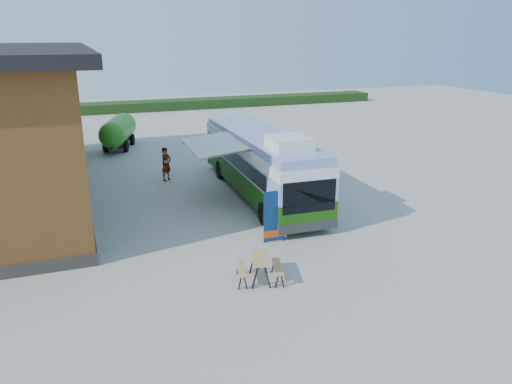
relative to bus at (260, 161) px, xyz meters
name	(u,v)px	position (x,y,z in m)	size (l,w,h in m)	color
ground	(263,241)	(-2.05, -5.77, -1.84)	(100.00, 100.00, 0.00)	#BCB7AD
hedge	(209,103)	(5.95, 32.23, -1.34)	(40.00, 3.00, 1.00)	#264419
bus	(260,161)	(0.00, 0.00, 0.00)	(3.02, 12.60, 3.85)	#1F6010
awning	(220,146)	(-2.15, -0.05, 0.96)	(2.97, 4.67, 0.54)	white
banner	(275,221)	(-1.62, -5.96, -0.95)	(0.94, 0.20, 2.17)	navy
picnic_table	(260,263)	(-3.36, -8.91, -1.20)	(1.82, 1.70, 0.86)	tan
person_a	(166,164)	(-4.10, 4.40, -0.87)	(0.70, 0.46, 1.93)	#999999
person_b	(267,190)	(-0.40, -1.98, -0.93)	(0.88, 0.69, 1.82)	#999999
slurry_tanker	(118,131)	(-5.82, 13.99, -0.52)	(3.05, 5.99, 2.29)	#2C8E19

